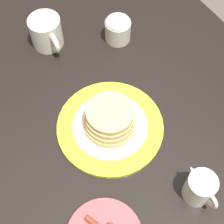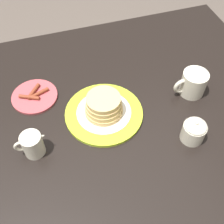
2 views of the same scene
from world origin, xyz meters
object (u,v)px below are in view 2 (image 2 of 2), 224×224
Objects in this scene: sugar_bowl at (194,131)px; side_plate_bacon at (35,96)px; creamer_pitcher at (33,144)px; pancake_plate at (104,109)px; coffee_mug at (193,83)px.

side_plate_bacon is at bearing -35.52° from sugar_bowl.
creamer_pitcher reaches higher than side_plate_bacon.
coffee_mug is (-0.35, -0.00, 0.02)m from pancake_plate.
pancake_plate is 1.63× the size of side_plate_bacon.
creamer_pitcher and sugar_bowl have the same top height.
side_plate_bacon is at bearing -97.35° from creamer_pitcher.
creamer_pitcher is 1.15× the size of sugar_bowl.
coffee_mug is 1.21× the size of creamer_pitcher.
pancake_plate is 0.28m from side_plate_bacon.
coffee_mug reaches higher than side_plate_bacon.
creamer_pitcher is 0.53m from sugar_bowl.
pancake_plate is 0.32m from sugar_bowl.
side_plate_bacon is 1.63× the size of creamer_pitcher.
creamer_pitcher is at bearing -11.73° from sugar_bowl.
coffee_mug reaches higher than creamer_pitcher.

